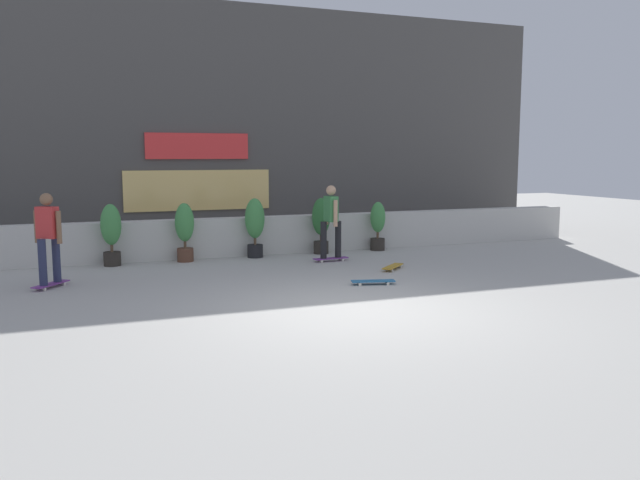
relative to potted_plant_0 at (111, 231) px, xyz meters
name	(u,v)px	position (x,y,z in m)	size (l,w,h in m)	color
ground_plane	(355,310)	(3.21, -5.55, -0.75)	(48.00, 48.00, 0.00)	#B2AFA8
planter_wall	(252,236)	(3.21, 0.45, -0.30)	(18.00, 0.40, 0.90)	beige
building_backdrop	(214,124)	(3.21, 4.45, 2.50)	(20.00, 2.08, 6.50)	#4C4947
potted_plant_0	(111,231)	(0.00, 0.00, 0.00)	(0.43, 0.43, 1.33)	#2D2823
potted_plant_1	(185,229)	(1.56, 0.00, -0.02)	(0.42, 0.42, 1.31)	brown
potted_plant_2	(255,224)	(3.17, 0.00, 0.03)	(0.45, 0.45, 1.37)	black
potted_plant_3	(321,222)	(4.81, 0.00, 0.01)	(0.44, 0.44, 1.34)	#2D2823
potted_plant_4	(378,225)	(6.33, 0.00, -0.10)	(0.37, 0.37, 1.21)	#2D2823
skater_far_right	(331,219)	(4.60, -1.15, 0.20)	(0.81, 0.56, 1.70)	#72338C
skater_foreground	(48,236)	(-1.19, -2.03, 0.20)	(0.65, 0.75, 1.70)	#72338C
skateboard_near_camera	(393,266)	(5.40, -2.58, -0.68)	(0.72, 0.69, 0.08)	#BF8C26
skateboard_aside	(373,281)	(4.33, -3.87, -0.68)	(0.82, 0.40, 0.08)	#266699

